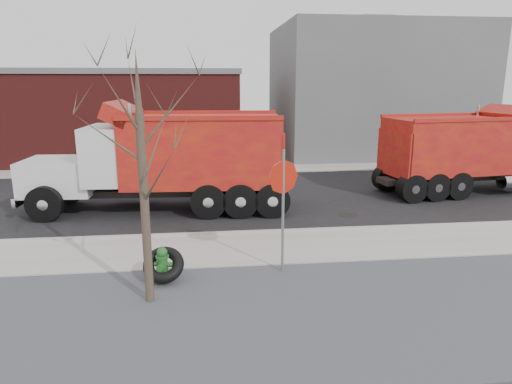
{
  "coord_description": "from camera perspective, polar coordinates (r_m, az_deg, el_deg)",
  "views": [
    {
      "loc": [
        -1.96,
        -11.71,
        4.58
      ],
      "look_at": [
        -0.48,
        1.28,
        1.4
      ],
      "focal_mm": 32.0,
      "sensor_mm": 36.0,
      "label": 1
    }
  ],
  "objects": [
    {
      "name": "ground",
      "position": [
        12.73,
        2.84,
        -7.44
      ],
      "size": [
        120.0,
        120.0,
        0.0
      ],
      "primitive_type": "plane",
      "color": "#383328",
      "rests_on": "ground"
    },
    {
      "name": "gravel_verge",
      "position": [
        9.6,
        6.32,
        -14.83
      ],
      "size": [
        60.0,
        5.0,
        0.03
      ],
      "primitive_type": "cube",
      "color": "slate",
      "rests_on": "ground"
    },
    {
      "name": "sidewalk",
      "position": [
        12.95,
        2.66,
        -6.92
      ],
      "size": [
        60.0,
        2.5,
        0.06
      ],
      "primitive_type": "cube",
      "color": "#9E9B93",
      "rests_on": "ground"
    },
    {
      "name": "curb",
      "position": [
        14.15,
        1.83,
        -4.99
      ],
      "size": [
        60.0,
        0.15,
        0.11
      ],
      "primitive_type": "cube",
      "color": "#9E9B93",
      "rests_on": "ground"
    },
    {
      "name": "road",
      "position": [
        18.69,
        -0.27,
        -0.49
      ],
      "size": [
        60.0,
        9.4,
        0.02
      ],
      "primitive_type": "cube",
      "color": "black",
      "rests_on": "ground"
    },
    {
      "name": "far_sidewalk",
      "position": [
        24.22,
        -1.73,
        2.84
      ],
      "size": [
        60.0,
        2.0,
        0.06
      ],
      "primitive_type": "cube",
      "color": "#9E9B93",
      "rests_on": "ground"
    },
    {
      "name": "building_grey",
      "position": [
        31.67,
        14.08,
        12.22
      ],
      "size": [
        12.0,
        10.0,
        8.0
      ],
      "color": "slate",
      "rests_on": "ground"
    },
    {
      "name": "building_brick",
      "position": [
        29.88,
        -22.37,
        8.97
      ],
      "size": [
        20.2,
        8.2,
        5.3
      ],
      "color": "maroon",
      "rests_on": "ground"
    },
    {
      "name": "bare_tree",
      "position": [
        9.28,
        -14.15,
        5.3
      ],
      "size": [
        3.2,
        3.2,
        5.2
      ],
      "color": "#382D23",
      "rests_on": "ground"
    },
    {
      "name": "fire_hydrant",
      "position": [
        10.97,
        -11.59,
        -9.05
      ],
      "size": [
        0.49,
        0.48,
        0.87
      ],
      "rotation": [
        0.0,
        0.0,
        -0.25
      ],
      "color": "#2C6A28",
      "rests_on": "ground"
    },
    {
      "name": "truck_tire",
      "position": [
        10.96,
        -11.48,
        -8.92
      ],
      "size": [
        1.0,
        0.96,
        0.8
      ],
      "color": "black",
      "rests_on": "ground"
    },
    {
      "name": "stop_sign",
      "position": [
        10.8,
        3.43,
        0.12
      ],
      "size": [
        0.76,
        0.39,
        3.05
      ],
      "rotation": [
        0.0,
        0.0,
        0.06
      ],
      "color": "gray",
      "rests_on": "ground"
    },
    {
      "name": "dump_truck_red_a",
      "position": [
        21.1,
        25.48,
        4.82
      ],
      "size": [
        8.95,
        3.48,
        3.57
      ],
      "rotation": [
        0.0,
        0.0,
        0.13
      ],
      "color": "black",
      "rests_on": "ground"
    },
    {
      "name": "dump_truck_red_b",
      "position": [
        16.51,
        -10.94,
        4.32
      ],
      "size": [
        9.31,
        3.1,
        3.87
      ],
      "rotation": [
        0.0,
        0.0,
        3.09
      ],
      "color": "black",
      "rests_on": "ground"
    }
  ]
}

